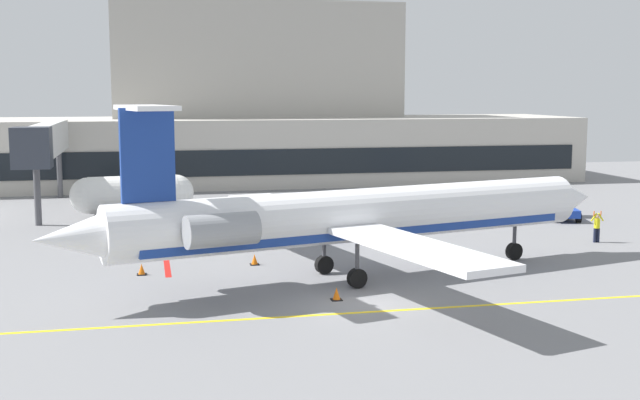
{
  "coord_description": "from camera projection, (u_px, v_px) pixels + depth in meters",
  "views": [
    {
      "loc": [
        -8.86,
        -32.03,
        8.88
      ],
      "look_at": [
        0.34,
        10.64,
        3.0
      ],
      "focal_mm": 45.45,
      "sensor_mm": 36.0,
      "label": 1
    }
  ],
  "objects": [
    {
      "name": "marshaller",
      "position": [
        597.0,
        227.0,
        47.78
      ],
      "size": [
        0.83,
        0.34,
        1.87
      ],
      "color": "#191E33",
      "rests_on": "ground"
    },
    {
      "name": "jet_bridge_west",
      "position": [
        46.0,
        142.0,
        59.03
      ],
      "size": [
        2.4,
        18.69,
        6.61
      ],
      "color": "silver",
      "rests_on": "ground"
    },
    {
      "name": "regional_jet",
      "position": [
        353.0,
        216.0,
        38.16
      ],
      "size": [
        29.07,
        22.57,
        8.31
      ],
      "color": "white",
      "rests_on": "ground"
    },
    {
      "name": "safety_cone_alpha",
      "position": [
        378.0,
        240.0,
        47.33
      ],
      "size": [
        0.47,
        0.47,
        0.55
      ],
      "color": "orange",
      "rests_on": "ground"
    },
    {
      "name": "pushback_tractor",
      "position": [
        337.0,
        222.0,
        49.31
      ],
      "size": [
        2.6,
        3.64,
        2.11
      ],
      "color": "#1E4CB2",
      "rests_on": "ground"
    },
    {
      "name": "ground",
      "position": [
        365.0,
        305.0,
        34.07
      ],
      "size": [
        120.0,
        120.0,
        0.11
      ],
      "color": "slate"
    },
    {
      "name": "safety_cone_charlie",
      "position": [
        336.0,
        294.0,
        34.62
      ],
      "size": [
        0.47,
        0.47,
        0.55
      ],
      "color": "orange",
      "rests_on": "ground"
    },
    {
      "name": "safety_cone_delta",
      "position": [
        255.0,
        260.0,
        41.68
      ],
      "size": [
        0.47,
        0.47,
        0.55
      ],
      "color": "orange",
      "rests_on": "ground"
    },
    {
      "name": "fuel_tank",
      "position": [
        133.0,
        194.0,
        57.42
      ],
      "size": [
        8.62,
        3.27,
        2.94
      ],
      "color": "white",
      "rests_on": "ground"
    },
    {
      "name": "terminal_building",
      "position": [
        198.0,
        123.0,
        78.82
      ],
      "size": [
        79.88,
        15.06,
        17.53
      ],
      "color": "#B7B2A8",
      "rests_on": "ground"
    },
    {
      "name": "baggage_tug",
      "position": [
        560.0,
        206.0,
        56.92
      ],
      "size": [
        2.81,
        4.47,
        1.92
      ],
      "color": "#19389E",
      "rests_on": "ground"
    },
    {
      "name": "safety_cone_bravo",
      "position": [
        142.0,
        270.0,
        39.4
      ],
      "size": [
        0.47,
        0.47,
        0.55
      ],
      "color": "orange",
      "rests_on": "ground"
    }
  ]
}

